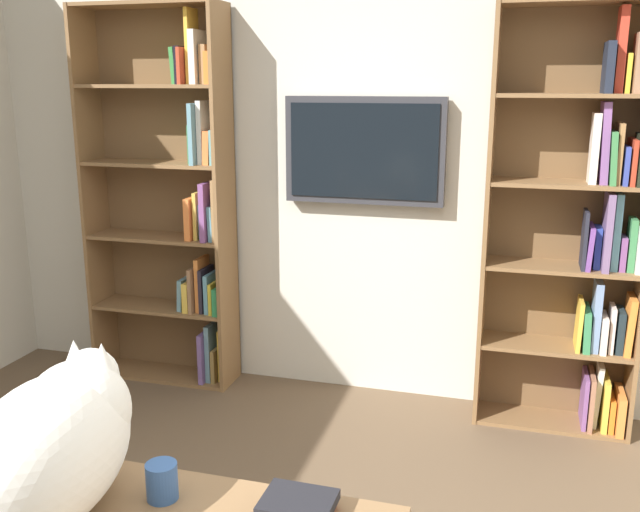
{
  "coord_description": "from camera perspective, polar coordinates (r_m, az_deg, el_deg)",
  "views": [
    {
      "loc": [
        -0.9,
        1.6,
        1.77
      ],
      "look_at": [
        -0.12,
        -1.1,
        1.07
      ],
      "focal_mm": 39.42,
      "sensor_mm": 36.0,
      "label": 1
    }
  ],
  "objects": [
    {
      "name": "bookshelf_left",
      "position": [
        3.75,
        20.65,
        2.06
      ],
      "size": [
        0.78,
        0.28,
        2.15
      ],
      "color": "brown",
      "rests_on": "ground"
    },
    {
      "name": "wall_mounted_tv",
      "position": [
        3.86,
        3.6,
        8.52
      ],
      "size": [
        0.88,
        0.07,
        0.58
      ],
      "color": "#333338"
    },
    {
      "name": "cat",
      "position": [
        1.84,
        -20.51,
        -13.77
      ],
      "size": [
        0.32,
        0.66,
        0.39
      ],
      "color": "white",
      "rests_on": "desk"
    },
    {
      "name": "bookshelf_right",
      "position": [
        4.2,
        -11.66,
        4.26
      ],
      "size": [
        0.87,
        0.28,
        2.2
      ],
      "color": "brown",
      "rests_on": "ground"
    },
    {
      "name": "desk_book_stack",
      "position": [
        1.8,
        -1.8,
        -19.68
      ],
      "size": [
        0.18,
        0.15,
        0.05
      ],
      "color": "#B7332D",
      "rests_on": "desk"
    },
    {
      "name": "coffee_mug",
      "position": [
        1.89,
        -12.71,
        -17.4
      ],
      "size": [
        0.08,
        0.08,
        0.1
      ],
      "primitive_type": "cylinder",
      "color": "#335999",
      "rests_on": "desk"
    },
    {
      "name": "wall_back",
      "position": [
        3.96,
        2.78,
        7.79
      ],
      "size": [
        4.52,
        0.06,
        2.7
      ],
      "primitive_type": "cube",
      "color": "beige",
      "rests_on": "ground"
    }
  ]
}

